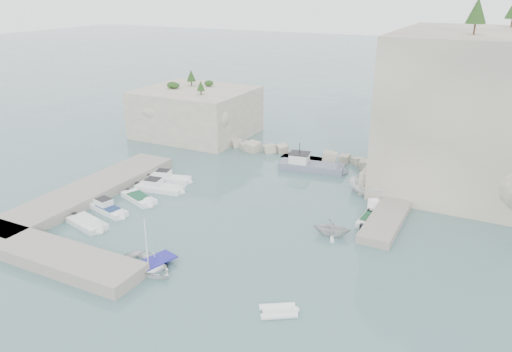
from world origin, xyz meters
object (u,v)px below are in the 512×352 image
at_px(motorboat_d, 109,212).
at_px(tender_east_c, 374,211).
at_px(motorboat_a, 169,181).
at_px(inflatable_dinghy, 278,313).
at_px(work_boat, 311,170).
at_px(rowboat, 149,269).
at_px(tender_east_d, 367,196).
at_px(motorboat_e, 88,226).
at_px(motorboat_b, 160,190).
at_px(tender_east_b, 369,222).
at_px(tender_east_a, 332,235).
at_px(motorboat_c, 139,200).

bearing_deg(motorboat_d, tender_east_c, 41.20).
xyz_separation_m(motorboat_a, inflatable_dinghy, (22.05, -17.23, 0.00)).
xyz_separation_m(motorboat_d, work_boat, (13.85, 21.04, 0.00)).
bearing_deg(tender_east_c, rowboat, 131.85).
distance_m(tender_east_d, work_boat, 9.76).
height_order(motorboat_a, motorboat_e, motorboat_a).
xyz_separation_m(motorboat_b, rowboat, (9.50, -13.94, 0.00)).
distance_m(inflatable_dinghy, work_boat, 29.63).
bearing_deg(motorboat_b, motorboat_a, 96.17).
bearing_deg(tender_east_b, motorboat_b, 100.50).
height_order(motorboat_e, tender_east_c, same).
xyz_separation_m(tender_east_a, work_boat, (-8.00, 15.50, 0.00)).
bearing_deg(rowboat, motorboat_b, 50.26).
bearing_deg(rowboat, work_boat, 9.31).
distance_m(motorboat_b, tender_east_d, 23.07).
relative_size(motorboat_a, tender_east_b, 1.29).
height_order(motorboat_b, tender_east_d, tender_east_d).
xyz_separation_m(motorboat_d, tender_east_d, (22.29, 16.14, 0.00)).
bearing_deg(tender_east_d, tender_east_c, -133.59).
bearing_deg(motorboat_c, tender_east_d, 50.65).
distance_m(motorboat_e, tender_east_a, 23.20).
height_order(motorboat_d, work_boat, work_boat).
distance_m(motorboat_a, tender_east_d, 22.85).
distance_m(tender_east_c, work_boat, 13.24).
bearing_deg(inflatable_dinghy, motorboat_c, 119.89).
relative_size(motorboat_d, motorboat_e, 1.08).
xyz_separation_m(motorboat_c, tender_east_d, (21.45, 12.38, 0.00)).
bearing_deg(tender_east_b, motorboat_c, 108.25).
height_order(motorboat_a, motorboat_d, same).
bearing_deg(work_boat, motorboat_a, -148.90).
bearing_deg(tender_east_a, motorboat_b, 73.18).
bearing_deg(inflatable_dinghy, tender_east_d, 57.35).
bearing_deg(work_boat, tender_east_c, -48.33).
height_order(inflatable_dinghy, tender_east_a, tender_east_a).
height_order(rowboat, tender_east_b, rowboat).
distance_m(motorboat_e, tender_east_b, 27.14).
xyz_separation_m(tender_east_c, tender_east_d, (-1.71, 3.60, 0.00)).
xyz_separation_m(tender_east_d, work_boat, (-8.44, 4.91, 0.00)).
bearing_deg(tender_east_d, motorboat_a, 126.85).
height_order(motorboat_a, work_boat, work_boat).
bearing_deg(inflatable_dinghy, tender_east_c, 52.47).
distance_m(motorboat_e, work_boat, 27.80).
xyz_separation_m(motorboat_c, tender_east_c, (23.16, 8.78, 0.00)).
bearing_deg(tender_east_b, motorboat_e, 122.55).
relative_size(motorboat_a, motorboat_d, 1.05).
distance_m(inflatable_dinghy, tender_east_c, 19.95).
bearing_deg(tender_east_a, tender_east_c, -29.67).
distance_m(tender_east_a, tender_east_d, 10.60).
xyz_separation_m(motorboat_e, inflatable_dinghy, (21.96, -4.06, 0.00)).
distance_m(tender_east_b, tender_east_d, 6.58).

